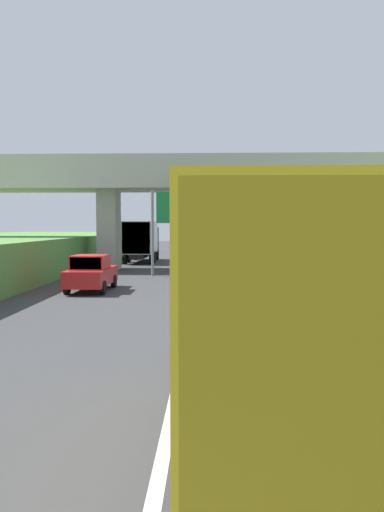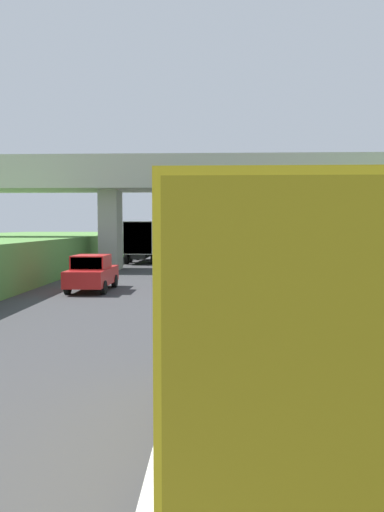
{
  "view_description": "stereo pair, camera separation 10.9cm",
  "coord_description": "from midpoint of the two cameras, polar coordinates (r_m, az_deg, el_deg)",
  "views": [
    {
      "loc": [
        0.61,
        1.9,
        3.12
      ],
      "look_at": [
        0.0,
        19.9,
        2.0
      ],
      "focal_mm": 34.55,
      "sensor_mm": 36.0,
      "label": 1
    },
    {
      "loc": [
        0.72,
        1.91,
        3.12
      ],
      "look_at": [
        0.0,
        19.9,
        2.0
      ],
      "focal_mm": 34.55,
      "sensor_mm": 36.0,
      "label": 2
    }
  ],
  "objects": [
    {
      "name": "truck_black",
      "position": [
        42.02,
        -5.9,
        1.93
      ],
      "size": [
        2.44,
        7.3,
        3.44
      ],
      "color": "black",
      "rests_on": "ground"
    },
    {
      "name": "lane_centre_stripe",
      "position": [
        27.23,
        0.54,
        -3.01
      ],
      "size": [
        0.2,
        97.89,
        0.01
      ],
      "primitive_type": "cube",
      "color": "white",
      "rests_on": "ground"
    },
    {
      "name": "truck_yellow",
      "position": [
        6.24,
        10.17,
        -7.48
      ],
      "size": [
        2.44,
        7.3,
        3.44
      ],
      "color": "black",
      "rests_on": "ground"
    },
    {
      "name": "overpass_bridge",
      "position": [
        34.39,
        0.84,
        8.12
      ],
      "size": [
        40.0,
        4.8,
        7.76
      ],
      "color": "#ADA89E",
      "rests_on": "ground"
    },
    {
      "name": "overhead_highway_sign",
      "position": [
        30.17,
        0.69,
        5.0
      ],
      "size": [
        5.88,
        0.18,
        5.26
      ],
      "color": "slate",
      "rests_on": "ground"
    },
    {
      "name": "car_red",
      "position": [
        23.92,
        -11.72,
        -1.94
      ],
      "size": [
        1.86,
        4.1,
        1.72
      ],
      "color": "red",
      "rests_on": "ground"
    },
    {
      "name": "truck_blue",
      "position": [
        49.99,
        3.35,
        2.2
      ],
      "size": [
        2.44,
        7.3,
        3.44
      ],
      "color": "black",
      "rests_on": "ground"
    }
  ]
}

